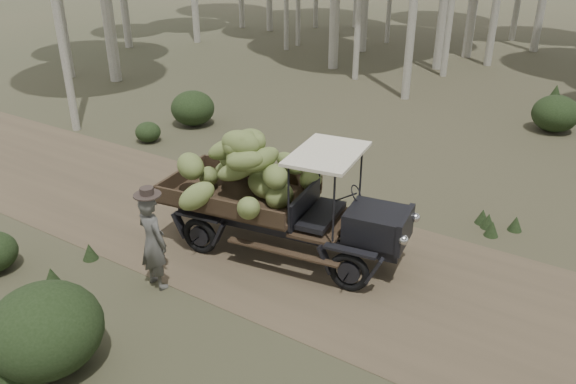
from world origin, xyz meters
name	(u,v)px	position (x,y,z in m)	size (l,w,h in m)	color
ground	(406,289)	(0.00, 0.00, 0.00)	(120.00, 120.00, 0.00)	#473D2B
dirt_track	(406,289)	(0.00, 0.00, 0.00)	(70.00, 4.00, 0.01)	brown
banana_truck	(266,181)	(-2.66, -0.08, 1.27)	(4.51, 2.52, 2.26)	black
farmer	(153,241)	(-3.42, -2.07, 0.82)	(0.64, 0.49, 1.73)	#4E4D48
undergrowth	(475,351)	(1.46, -1.51, 0.55)	(24.23, 23.81, 1.35)	#233319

